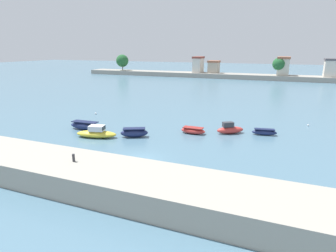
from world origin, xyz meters
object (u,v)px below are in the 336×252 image
Objects in this scene: moored_boat_0 at (85,126)px; moored_boat_1 at (97,133)px; moored_boat_5 at (264,132)px; mooring_buoy_1 at (96,114)px; moored_boat_3 at (193,131)px; mooring_buoy_0 at (308,125)px; moored_boat_2 at (134,133)px; mooring_bollard at (74,158)px; moored_boat_4 at (230,129)px.

moored_boat_1 is at bearing -36.29° from moored_boat_0.
mooring_buoy_1 is at bearing 166.67° from moored_boat_5.
moored_boat_3 is 1.01× the size of moored_boat_5.
mooring_buoy_0 is (5.80, 7.29, -0.27)m from moored_boat_5.
moored_boat_3 is (6.75, 4.38, -0.15)m from moored_boat_2.
mooring_bollard is at bearing -57.75° from mooring_buoy_1.
moored_boat_0 is at bearing -165.26° from moored_boat_3.
mooring_bollard is 25.51m from moored_boat_5.
mooring_bollard is at bearing -57.51° from moored_boat_0.
moored_boat_5 is at bearing 11.13° from moored_boat_1.
mooring_buoy_1 is (-4.44, 8.61, -0.42)m from moored_boat_0.
mooring_bollard reaches higher than mooring_buoy_1.
moored_boat_5 is (24.10, 6.88, -0.17)m from moored_boat_0.
moored_boat_0 reaches higher than moored_boat_5.
moored_boat_1 is at bearing 174.47° from moored_boat_4.
moored_boat_3 is 11.07× the size of mooring_buoy_1.
mooring_buoy_1 is (-34.34, -5.56, 0.02)m from mooring_buoy_0.
moored_boat_2 is (8.24, -0.48, -0.00)m from moored_boat_0.
mooring_buoy_0 is at bearing 55.05° from mooring_bollard.
moored_boat_4 reaches higher than moored_boat_1.
mooring_buoy_0 is 34.79m from mooring_buoy_1.
mooring_bollard is 0.20× the size of moored_boat_3.
moored_boat_0 reaches higher than mooring_buoy_0.
moored_boat_1 is 13.81m from mooring_buoy_1.
moored_boat_4 is (4.66, 1.96, 0.17)m from moored_boat_3.
moored_boat_5 reaches higher than mooring_buoy_1.
moored_boat_0 is 9.70m from mooring_buoy_1.
moored_boat_0 is 18.28× the size of mooring_buoy_0.
moored_boat_0 is 1.27× the size of moored_boat_2.
mooring_bollard is at bearing -133.50° from moored_boat_5.
moored_boat_3 is (14.99, 3.90, -0.15)m from moored_boat_0.
mooring_buoy_0 is (10.26, 8.30, -0.46)m from moored_boat_4.
mooring_buoy_1 is (-24.08, 2.74, -0.44)m from moored_boat_4.
moored_boat_2 is 8.05m from moored_boat_3.
moored_boat_4 is at bearing 64.46° from mooring_bollard.
moored_boat_2 reaches higher than moored_boat_0.
moored_boat_1 reaches higher than moored_boat_5.
mooring_bollard is 0.17× the size of moored_boat_4.
moored_boat_3 is (11.24, 6.41, -0.16)m from moored_boat_1.
moored_boat_3 is at bearing 169.58° from moored_boat_4.
moored_boat_1 is 31.02m from mooring_buoy_0.
mooring_bollard is 18.96m from moored_boat_3.
moored_boat_1 is 21.36× the size of mooring_buoy_0.
moored_boat_4 reaches higher than mooring_buoy_1.
moored_boat_2 reaches higher than moored_boat_5.
moored_boat_1 is at bearing -165.11° from moored_boat_5.
moored_boat_0 is 0.86× the size of moored_boat_1.
mooring_bollard is 0.14× the size of moored_boat_0.
mooring_bollard reaches higher than moored_boat_2.
mooring_buoy_0 is (26.16, 16.67, -0.46)m from moored_boat_1.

